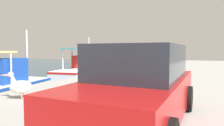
% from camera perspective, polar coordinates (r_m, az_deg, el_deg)
% --- Properties ---
extents(quay_pier, '(36.00, 10.00, 0.80)m').
position_cam_1_polar(quay_pier, '(13.27, 17.17, -4.61)').
color(quay_pier, '#9E9E99').
rests_on(quay_pier, ground).
extents(fishing_boat_third, '(5.97, 2.76, 3.35)m').
position_cam_1_polar(fishing_boat_third, '(16.21, -8.97, -2.19)').
color(fishing_boat_third, white).
rests_on(fishing_boat_third, ground).
extents(fishing_boat_fourth, '(6.61, 2.91, 2.72)m').
position_cam_1_polar(fishing_boat_fourth, '(22.04, -2.91, -0.57)').
color(fishing_boat_fourth, white).
rests_on(fishing_boat_fourth, ground).
extents(fishing_boat_fifth, '(5.93, 2.30, 3.09)m').
position_cam_1_polar(fishing_boat_fifth, '(27.62, 4.61, 0.32)').
color(fishing_boat_fifth, white).
rests_on(fishing_boat_fifth, ground).
extents(pelican, '(0.57, 0.96, 0.82)m').
position_cam_1_polar(pelican, '(6.70, -24.01, -5.82)').
color(pelican, tan).
rests_on(pelican, quay_pier).
extents(fisherman_standing, '(0.29, 0.59, 1.72)m').
position_cam_1_polar(fisherman_standing, '(18.90, 12.23, 1.96)').
color(fisherman_standing, '#3F3F42').
rests_on(fisherman_standing, quay_pier).
extents(parked_car, '(4.20, 2.08, 1.57)m').
position_cam_1_polar(parked_car, '(4.22, 7.28, -6.59)').
color(parked_car, black).
rests_on(parked_car, quay_pier).
extents(mooring_bollard_second, '(0.22, 0.22, 0.35)m').
position_cam_1_polar(mooring_bollard_second, '(18.38, 4.05, -0.40)').
color(mooring_bollard_second, '#333338').
rests_on(mooring_bollard_second, quay_pier).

